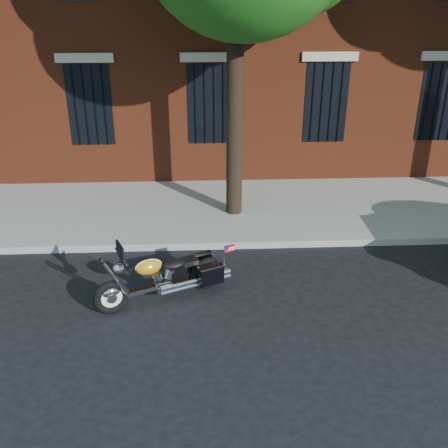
{
  "coord_description": "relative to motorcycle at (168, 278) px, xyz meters",
  "views": [
    {
      "loc": [
        -0.25,
        -7.72,
        4.72
      ],
      "look_at": [
        0.17,
        0.8,
        0.8
      ],
      "focal_mm": 40.0,
      "sensor_mm": 36.0,
      "label": 1
    }
  ],
  "objects": [
    {
      "name": "motorcycle",
      "position": [
        0.0,
        0.0,
        0.0
      ],
      "size": [
        2.33,
        1.26,
        1.21
      ],
      "rotation": [
        0.0,
        0.0,
        0.42
      ],
      "color": "black",
      "rests_on": "ground"
    },
    {
      "name": "curb",
      "position": [
        0.84,
        1.84,
        -0.33
      ],
      "size": [
        40.0,
        0.16,
        0.15
      ],
      "primitive_type": "cube",
      "color": "gray",
      "rests_on": "ground"
    },
    {
      "name": "sidewalk",
      "position": [
        0.84,
        3.72,
        -0.33
      ],
      "size": [
        40.0,
        3.6,
        0.15
      ],
      "primitive_type": "cube",
      "color": "gray",
      "rests_on": "ground"
    },
    {
      "name": "ground",
      "position": [
        0.84,
        0.46,
        -0.41
      ],
      "size": [
        120.0,
        120.0,
        0.0
      ],
      "primitive_type": "plane",
      "color": "black",
      "rests_on": "ground"
    }
  ]
}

